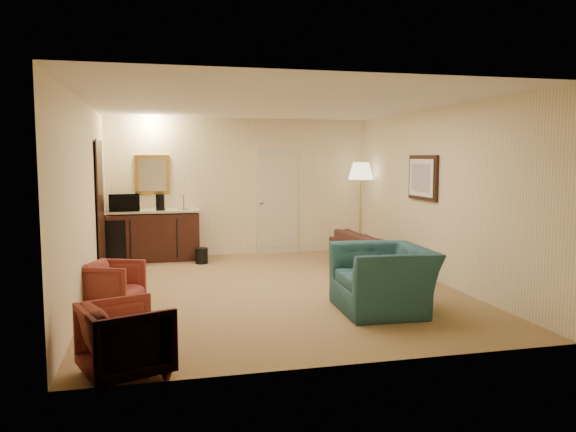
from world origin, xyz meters
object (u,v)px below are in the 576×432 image
wetbar_cabinet (154,235)px  sofa (372,244)px  floor_lamp (360,209)px  waste_bin (202,256)px  microwave (124,201)px  coffee_table (381,270)px  rose_chair_far (126,336)px  teal_armchair (383,268)px  coffee_maker (160,202)px  rose_chair_near (114,282)px

wetbar_cabinet → sofa: 3.92m
floor_lamp → waste_bin: bearing=-176.3°
wetbar_cabinet → microwave: size_ratio=3.14×
sofa → coffee_table: sofa is taller
rose_chair_far → floor_lamp: size_ratio=0.40×
teal_armchair → waste_bin: size_ratio=4.32×
wetbar_cabinet → coffee_maker: (0.13, -0.10, 0.61)m
rose_chair_near → coffee_table: (3.73, 0.35, -0.10)m
waste_bin → floor_lamp: bearing=3.7°
teal_armchair → waste_bin: 4.08m
wetbar_cabinet → waste_bin: 1.01m
rose_chair_far → sofa: bearing=-63.9°
teal_armchair → rose_chair_far: size_ratio=1.71×
teal_armchair → microwave: size_ratio=2.31×
rose_chair_far → wetbar_cabinet: bearing=-22.5°
sofa → waste_bin: bearing=66.3°
rose_chair_far → microwave: (-0.25, 5.45, 0.74)m
teal_armchair → rose_chair_near: bearing=-103.9°
coffee_table → coffee_maker: coffee_maker is taller
wetbar_cabinet → coffee_table: wetbar_cabinet is taller
rose_chair_near → waste_bin: (1.31, 2.65, -0.18)m
wetbar_cabinet → teal_armchair: (2.71, -4.11, 0.07)m
rose_chair_near → rose_chair_far: rose_chair_far is taller
coffee_maker → microwave: bearing=160.1°
rose_chair_near → coffee_maker: (0.63, 3.07, 0.75)m
sofa → coffee_maker: (-3.49, 1.40, 0.68)m
rose_chair_far → waste_bin: size_ratio=2.53×
teal_armchair → floor_lamp: bearing=165.6°
coffee_maker → rose_chair_far: bearing=-110.8°
teal_armchair → floor_lamp: 3.97m
teal_armchair → sofa: bearing=163.1°
coffee_table → waste_bin: bearing=136.5°
coffee_table → teal_armchair: bearing=-112.0°
teal_armchair → rose_chair_near: size_ratio=1.90×
rose_chair_near → microwave: bearing=22.6°
wetbar_cabinet → coffee_maker: bearing=-39.0°
wetbar_cabinet → microwave: microwave is taller
rose_chair_far → waste_bin: (1.06, 5.00, -0.21)m
rose_chair_far → coffee_table: (3.48, 2.70, -0.13)m
rose_chair_far → waste_bin: rose_chair_far is taller
sofa → floor_lamp: 1.31m
teal_armchair → coffee_table: (0.52, 1.29, -0.31)m
floor_lamp → coffee_maker: floor_lamp is taller
coffee_maker → coffee_table: bearing=-58.0°
teal_armchair → rose_chair_far: (-2.96, -1.41, -0.17)m
sofa → floor_lamp: bearing=-15.4°
wetbar_cabinet → sofa: (3.62, -1.51, -0.07)m
microwave → coffee_maker: (0.63, -0.03, -0.03)m
wetbar_cabinet → waste_bin: bearing=-32.5°
wetbar_cabinet → coffee_table: 4.29m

